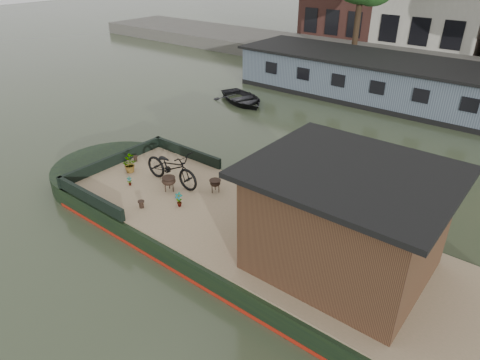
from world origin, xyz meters
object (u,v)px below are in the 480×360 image
Objects in this scene: dinghy at (242,96)px; bicycle at (171,167)px; brazier_front at (169,184)px; brazier_rear at (215,186)px; cabin at (345,219)px; potted_plant_a at (179,200)px.

bicycle is at bearing -129.71° from dinghy.
brazier_front is 1.35m from brazier_rear.
cabin reaches higher than brazier_front.
dinghy is (-10.01, 9.22, -1.54)m from cabin.
bicycle is at bearing -162.73° from brazier_rear.
brazier_rear is at bearing -73.27° from bicycle.
dinghy is (-5.41, 9.70, -0.52)m from potted_plant_a.
bicycle is at bearing 176.85° from cabin.
bicycle is (-5.70, 0.31, -0.69)m from cabin.
brazier_rear reaches higher than dinghy.
potted_plant_a is 1.09× the size of brazier_rear.
potted_plant_a is at bearing -26.94° from brazier_front.
cabin is 13.70m from dinghy.
brazier_rear is at bearing 35.97° from brazier_front.
cabin is 4.74m from potted_plant_a.
potted_plant_a is at bearing -173.95° from cabin.
bicycle is 4.61× the size of brazier_front.
cabin is at bearing 6.05° from potted_plant_a.
cabin reaches higher than brazier_rear.
brazier_front is (-0.84, 0.43, 0.01)m from potted_plant_a.
potted_plant_a is (1.10, -0.80, -0.33)m from bicycle.
potted_plant_a reaches higher than brazier_rear.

